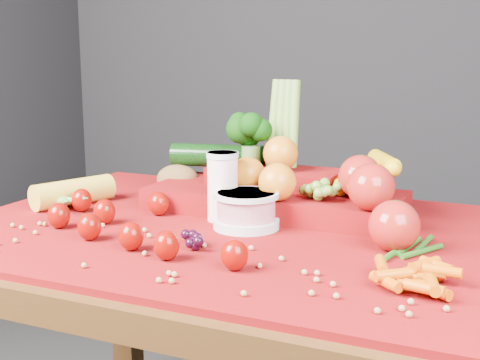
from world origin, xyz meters
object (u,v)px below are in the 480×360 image
at_px(milk_glass, 223,184).
at_px(table, 236,281).
at_px(produce_mound, 290,184).
at_px(yogurt_bowl, 246,209).

bearing_deg(milk_glass, table, -40.68).
relative_size(table, produce_mound, 1.81).
xyz_separation_m(yogurt_bowl, produce_mound, (0.04, 0.14, 0.02)).
xyz_separation_m(table, yogurt_bowl, (0.02, 0.01, 0.14)).
bearing_deg(produce_mound, table, -109.75).
relative_size(yogurt_bowl, produce_mound, 0.21).
xyz_separation_m(table, produce_mound, (0.05, 0.15, 0.17)).
bearing_deg(yogurt_bowl, table, -155.39).
bearing_deg(milk_glass, yogurt_bowl, -26.14).
distance_m(milk_glass, yogurt_bowl, 0.08).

